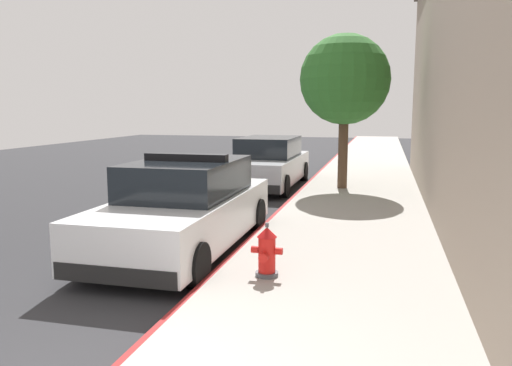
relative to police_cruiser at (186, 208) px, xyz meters
name	(u,v)px	position (x,y,z in m)	size (l,w,h in m)	color
ground_plane	(146,198)	(-3.31, 5.03, -0.84)	(31.02, 60.00, 0.20)	#2B2B2D
sidewalk_pavement	(357,202)	(2.69, 5.03, -0.68)	(3.28, 60.00, 0.13)	#9E9991
curb_painted_edge	(293,199)	(1.01, 5.03, -0.68)	(0.08, 60.00, 0.13)	maroon
police_cruiser	(186,208)	(0.00, 0.00, 0.00)	(1.94, 4.84, 1.68)	white
parked_car_silver_ahead	(268,164)	(-0.19, 7.26, 0.00)	(1.94, 4.84, 1.56)	#B2B5BA
fire_hydrant	(267,252)	(1.78, -1.42, -0.26)	(0.44, 0.40, 0.76)	#4C4C51
street_tree	(345,80)	(2.15, 6.81, 2.51)	(2.58, 2.58, 4.43)	brown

